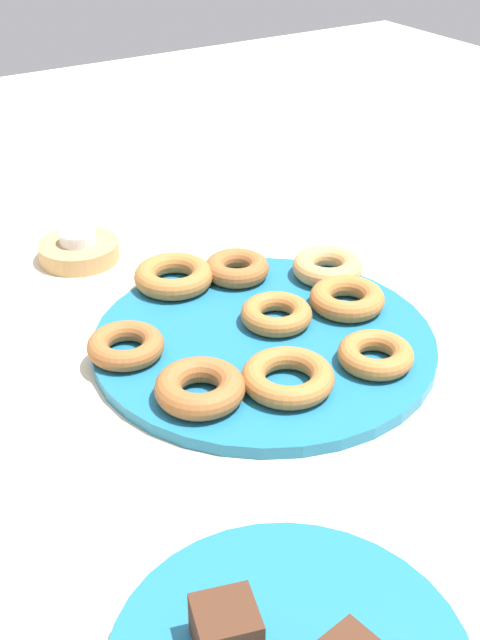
{
  "coord_description": "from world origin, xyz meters",
  "views": [
    {
      "loc": [
        -0.61,
        0.42,
        0.49
      ],
      "look_at": [
        0.0,
        0.03,
        0.04
      ],
      "focal_mm": 46.31,
      "sensor_mm": 36.0,
      "label": 1
    }
  ],
  "objects_px": {
    "candle_holder": "(79,251)",
    "brownie_far": "(226,629)",
    "donut_3": "(126,346)",
    "donut_7": "(174,276)",
    "donut_2": "(237,268)",
    "donut_4": "(345,297)",
    "donut_0": "(288,377)",
    "tealight": "(77,237)",
    "donut_plate": "(264,341)",
    "donut_8": "(276,314)",
    "donut_1": "(327,267)",
    "donut_6": "(375,355)",
    "donut_5": "(200,388)"
  },
  "relations": [
    {
      "from": "donut_plate",
      "to": "donut_8",
      "type": "xyz_separation_m",
      "value": [
        0.02,
        -0.03,
        0.02
      ]
    },
    {
      "from": "donut_0",
      "to": "donut_1",
      "type": "distance_m",
      "value": 0.23
    },
    {
      "from": "candle_holder",
      "to": "brownie_far",
      "type": "bearing_deg",
      "value": 166.41
    },
    {
      "from": "donut_6",
      "to": "brownie_far",
      "type": "distance_m",
      "value": 0.36
    },
    {
      "from": "donut_3",
      "to": "tealight",
      "type": "distance_m",
      "value": 0.26
    },
    {
      "from": "donut_4",
      "to": "brownie_far",
      "type": "height_order",
      "value": "brownie_far"
    },
    {
      "from": "brownie_far",
      "to": "donut_8",
      "type": "bearing_deg",
      "value": -38.87
    },
    {
      "from": "donut_7",
      "to": "brownie_far",
      "type": "distance_m",
      "value": 0.5
    },
    {
      "from": "donut_plate",
      "to": "donut_3",
      "type": "xyz_separation_m",
      "value": [
        0.05,
        0.14,
        0.02
      ]
    },
    {
      "from": "donut_4",
      "to": "donut_7",
      "type": "height_order",
      "value": "donut_7"
    },
    {
      "from": "donut_2",
      "to": "donut_3",
      "type": "distance_m",
      "value": 0.2
    },
    {
      "from": "donut_7",
      "to": "donut_plate",
      "type": "bearing_deg",
      "value": -169.13
    },
    {
      "from": "tealight",
      "to": "donut_plate",
      "type": "bearing_deg",
      "value": -163.6
    },
    {
      "from": "donut_5",
      "to": "donut_3",
      "type": "bearing_deg",
      "value": 14.23
    },
    {
      "from": "donut_1",
      "to": "donut_8",
      "type": "relative_size",
      "value": 1.07
    },
    {
      "from": "donut_0",
      "to": "tealight",
      "type": "height_order",
      "value": "tealight"
    },
    {
      "from": "donut_2",
      "to": "candle_holder",
      "type": "height_order",
      "value": "donut_2"
    },
    {
      "from": "tealight",
      "to": "donut_1",
      "type": "bearing_deg",
      "value": -134.98
    },
    {
      "from": "donut_2",
      "to": "donut_5",
      "type": "distance_m",
      "value": 0.25
    },
    {
      "from": "donut_6",
      "to": "tealight",
      "type": "xyz_separation_m",
      "value": [
        0.4,
        0.15,
        0.01
      ]
    },
    {
      "from": "donut_8",
      "to": "donut_3",
      "type": "bearing_deg",
      "value": 79.68
    },
    {
      "from": "donut_3",
      "to": "donut_7",
      "type": "distance_m",
      "value": 0.15
    },
    {
      "from": "donut_2",
      "to": "donut_5",
      "type": "relative_size",
      "value": 0.89
    },
    {
      "from": "donut_7",
      "to": "donut_5",
      "type": "bearing_deg",
      "value": 158.17
    },
    {
      "from": "donut_4",
      "to": "donut_6",
      "type": "distance_m",
      "value": 0.12
    },
    {
      "from": "donut_1",
      "to": "donut_2",
      "type": "distance_m",
      "value": 0.11
    },
    {
      "from": "donut_1",
      "to": "tealight",
      "type": "xyz_separation_m",
      "value": [
        0.23,
        0.23,
        0.0
      ]
    },
    {
      "from": "donut_7",
      "to": "tealight",
      "type": "relative_size",
      "value": 2.01
    },
    {
      "from": "donut_plate",
      "to": "donut_0",
      "type": "xyz_separation_m",
      "value": [
        -0.09,
        0.03,
        0.02
      ]
    },
    {
      "from": "brownie_far",
      "to": "candle_holder",
      "type": "height_order",
      "value": "brownie_far"
    },
    {
      "from": "donut_2",
      "to": "donut_4",
      "type": "height_order",
      "value": "same"
    },
    {
      "from": "donut_8",
      "to": "donut_plate",
      "type": "bearing_deg",
      "value": 120.49
    },
    {
      "from": "donut_plate",
      "to": "donut_7",
      "type": "xyz_separation_m",
      "value": [
        0.15,
        0.03,
        0.02
      ]
    },
    {
      "from": "donut_2",
      "to": "donut_7",
      "type": "relative_size",
      "value": 0.83
    },
    {
      "from": "donut_2",
      "to": "donut_7",
      "type": "distance_m",
      "value": 0.08
    },
    {
      "from": "donut_5",
      "to": "donut_6",
      "type": "distance_m",
      "value": 0.18
    },
    {
      "from": "donut_2",
      "to": "tealight",
      "type": "xyz_separation_m",
      "value": [
        0.17,
        0.13,
        0.01
      ]
    },
    {
      "from": "donut_0",
      "to": "donut_2",
      "type": "height_order",
      "value": "same"
    },
    {
      "from": "donut_6",
      "to": "tealight",
      "type": "height_order",
      "value": "tealight"
    },
    {
      "from": "donut_4",
      "to": "donut_7",
      "type": "relative_size",
      "value": 0.91
    },
    {
      "from": "brownie_far",
      "to": "donut_plate",
      "type": "bearing_deg",
      "value": -37.26
    },
    {
      "from": "donut_plate",
      "to": "donut_7",
      "type": "relative_size",
      "value": 3.94
    },
    {
      "from": "donut_0",
      "to": "tealight",
      "type": "distance_m",
      "value": 0.39
    },
    {
      "from": "donut_3",
      "to": "donut_6",
      "type": "distance_m",
      "value": 0.25
    },
    {
      "from": "donut_1",
      "to": "donut_plate",
      "type": "bearing_deg",
      "value": 117.25
    },
    {
      "from": "donut_7",
      "to": "candle_holder",
      "type": "bearing_deg",
      "value": 21.67
    },
    {
      "from": "donut_plate",
      "to": "donut_4",
      "type": "height_order",
      "value": "donut_4"
    },
    {
      "from": "candle_holder",
      "to": "donut_plate",
      "type": "bearing_deg",
      "value": -163.6
    },
    {
      "from": "donut_7",
      "to": "tealight",
      "type": "distance_m",
      "value": 0.16
    },
    {
      "from": "donut_1",
      "to": "candle_holder",
      "type": "relative_size",
      "value": 0.82
    }
  ]
}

